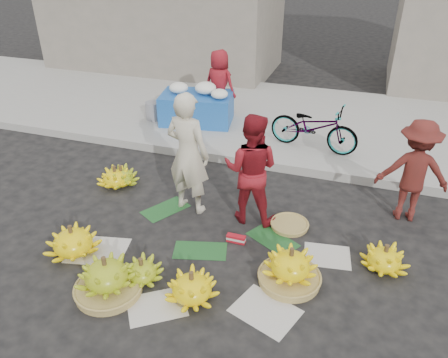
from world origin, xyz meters
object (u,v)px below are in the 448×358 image
(bicycle, at_px, (314,127))
(banana_bunch_4, at_px, (290,268))
(banana_bunch_0, at_px, (73,241))
(flower_table, at_px, (197,106))
(vendor_cream, at_px, (188,154))

(bicycle, bearing_deg, banana_bunch_4, -165.57)
(banana_bunch_0, bearing_deg, flower_table, 90.10)
(banana_bunch_0, bearing_deg, banana_bunch_4, 7.43)
(banana_bunch_0, height_order, flower_table, flower_table)
(banana_bunch_0, distance_m, bicycle, 4.32)
(banana_bunch_4, relative_size, flower_table, 0.48)
(vendor_cream, bearing_deg, banana_bunch_0, 64.71)
(bicycle, bearing_deg, flower_table, 87.97)
(banana_bunch_0, height_order, bicycle, bicycle)
(vendor_cream, height_order, flower_table, vendor_cream)
(banana_bunch_0, relative_size, flower_table, 0.45)
(banana_bunch_0, xyz_separation_m, vendor_cream, (0.96, 1.37, 0.67))
(banana_bunch_4, xyz_separation_m, flower_table, (-2.60, 3.78, 0.24))
(banana_bunch_4, relative_size, bicycle, 0.47)
(vendor_cream, bearing_deg, banana_bunch_4, 157.24)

